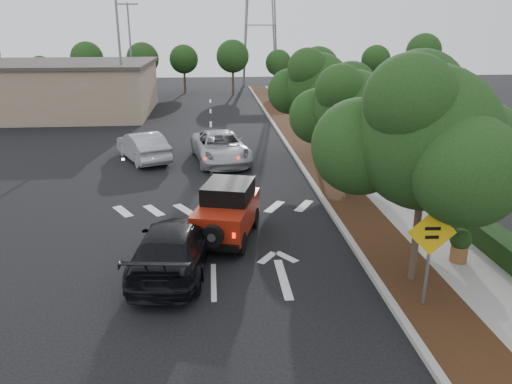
{
  "coord_description": "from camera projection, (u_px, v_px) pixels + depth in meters",
  "views": [
    {
      "loc": [
        0.07,
        -12.71,
        6.92
      ],
      "look_at": [
        1.48,
        3.0,
        1.66
      ],
      "focal_mm": 35.0,
      "sensor_mm": 36.0,
      "label": 1
    }
  ],
  "objects": [
    {
      "name": "red_jeep",
      "position": [
        228.0,
        210.0,
        16.98
      ],
      "size": [
        2.49,
        3.91,
        1.91
      ],
      "rotation": [
        0.0,
        0.0,
        -0.27
      ],
      "color": "black",
      "rests_on": "ground"
    },
    {
      "name": "sidewalk",
      "position": [
        355.0,
        164.0,
        26.15
      ],
      "size": [
        2.0,
        70.0,
        0.12
      ],
      "primitive_type": "cube",
      "color": "gray",
      "rests_on": "ground"
    },
    {
      "name": "curb",
      "position": [
        300.0,
        165.0,
        25.9
      ],
      "size": [
        0.2,
        70.0,
        0.15
      ],
      "primitive_type": "cube",
      "color": "#9E9B93",
      "rests_on": "ground"
    },
    {
      "name": "commercial_building",
      "position": [
        13.0,
        90.0,
        40.55
      ],
      "size": [
        22.0,
        12.0,
        4.0
      ],
      "primitive_type": "cube",
      "color": "gray",
      "rests_on": "ground"
    },
    {
      "name": "street_tree_far",
      "position": [
        315.0,
        161.0,
        26.95
      ],
      "size": [
        3.4,
        3.4,
        5.62
      ],
      "primitive_type": null,
      "color": "black",
      "rests_on": "ground"
    },
    {
      "name": "hedge",
      "position": [
        381.0,
        157.0,
        26.16
      ],
      "size": [
        0.8,
        70.0,
        0.8
      ],
      "primitive_type": "cube",
      "color": "black",
      "rests_on": "ground"
    },
    {
      "name": "silver_sedan_oncoming",
      "position": [
        143.0,
        146.0,
        26.77
      ],
      "size": [
        3.46,
        4.97,
        1.55
      ],
      "primitive_type": "imported",
      "rotation": [
        0.0,
        0.0,
        3.57
      ],
      "color": "#AAABB2",
      "rests_on": "ground"
    },
    {
      "name": "terracotta_planter",
      "position": [
        460.0,
        242.0,
        14.99
      ],
      "size": [
        0.64,
        0.64,
        1.11
      ],
      "rotation": [
        0.0,
        0.0,
        -0.04
      ],
      "color": "brown",
      "rests_on": "ground"
    },
    {
      "name": "transmission_tower",
      "position": [
        260.0,
        86.0,
        60.05
      ],
      "size": [
        7.0,
        4.0,
        28.0
      ],
      "primitive_type": null,
      "color": "slate",
      "rests_on": "ground"
    },
    {
      "name": "planting_strip",
      "position": [
        319.0,
        164.0,
        25.99
      ],
      "size": [
        1.8,
        70.0,
        0.12
      ],
      "primitive_type": "cube",
      "color": "black",
      "rests_on": "ground"
    },
    {
      "name": "light_pole_a",
      "position": [
        126.0,
        121.0,
        38.21
      ],
      "size": [
        2.0,
        0.22,
        9.0
      ],
      "primitive_type": null,
      "color": "slate",
      "rests_on": "ground"
    },
    {
      "name": "street_tree_near",
      "position": [
        411.0,
        282.0,
        14.2
      ],
      "size": [
        3.8,
        3.8,
        5.92
      ],
      "primitive_type": null,
      "color": "black",
      "rests_on": "ground"
    },
    {
      "name": "silver_suv_ahead",
      "position": [
        220.0,
        147.0,
        26.52
      ],
      "size": [
        3.45,
        5.98,
        1.57
      ],
      "primitive_type": "imported",
      "rotation": [
        0.0,
        0.0,
        0.16
      ],
      "color": "#ADAFB5",
      "rests_on": "ground"
    },
    {
      "name": "speed_hump_sign",
      "position": [
        430.0,
        245.0,
        12.3
      ],
      "size": [
        1.22,
        0.13,
        2.6
      ],
      "rotation": [
        0.0,
        0.0,
        -0.06
      ],
      "color": "slate",
      "rests_on": "ground"
    },
    {
      "name": "light_pole_b",
      "position": [
        135.0,
        99.0,
        49.46
      ],
      "size": [
        2.0,
        0.22,
        9.0
      ],
      "primitive_type": null,
      "color": "slate",
      "rests_on": "ground"
    },
    {
      "name": "street_tree_mid",
      "position": [
        347.0,
        200.0,
        20.81
      ],
      "size": [
        3.2,
        3.2,
        5.32
      ],
      "primitive_type": null,
      "color": "black",
      "rests_on": "ground"
    },
    {
      "name": "parked_suv",
      "position": [
        113.0,
        114.0,
        37.39
      ],
      "size": [
        4.01,
        2.23,
        1.29
      ],
      "primitive_type": "imported",
      "rotation": [
        0.0,
        0.0,
        1.38
      ],
      "color": "#A8AAB0",
      "rests_on": "ground"
    },
    {
      "name": "black_suv_oncoming",
      "position": [
        173.0,
        247.0,
        14.68
      ],
      "size": [
        2.63,
        5.28,
        1.47
      ],
      "primitive_type": "imported",
      "rotation": [
        0.0,
        0.0,
        3.03
      ],
      "color": "black",
      "rests_on": "ground"
    },
    {
      "name": "ground",
      "position": [
        214.0,
        282.0,
        14.19
      ],
      "size": [
        120.0,
        120.0,
        0.0
      ],
      "primitive_type": "plane",
      "color": "black",
      "rests_on": "ground"
    }
  ]
}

